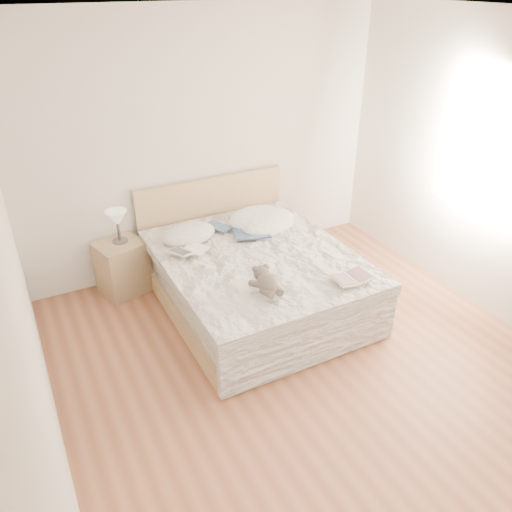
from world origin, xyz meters
name	(u,v)px	position (x,y,z in m)	size (l,w,h in m)	color
floor	(319,374)	(0.00, 0.00, 0.00)	(4.00, 4.50, 0.00)	brown
ceiling	(348,16)	(0.00, 0.00, 2.70)	(4.00, 4.50, 0.00)	white
wall_back	(206,145)	(0.00, 2.25, 1.35)	(4.00, 0.02, 2.70)	silver
wall_left	(24,306)	(-2.00, 0.00, 1.35)	(0.02, 4.50, 2.70)	silver
window	(495,160)	(1.99, 0.30, 1.45)	(0.02, 1.30, 1.10)	white
bed	(253,276)	(0.00, 1.19, 0.31)	(1.72, 2.14, 1.00)	tan
nightstand	(122,267)	(-1.09, 2.01, 0.28)	(0.45, 0.40, 0.56)	#9F8760
table_lamp	(117,220)	(-1.07, 2.04, 0.80)	(0.24, 0.24, 0.34)	#4E4943
pillow_left	(189,234)	(-0.45, 1.72, 0.64)	(0.57, 0.40, 0.17)	white
pillow_middle	(255,218)	(0.32, 1.76, 0.64)	(0.64, 0.45, 0.19)	white
pillow_right	(268,223)	(0.39, 1.59, 0.64)	(0.67, 0.47, 0.20)	white
blouse	(250,227)	(0.17, 1.60, 0.63)	(0.56, 0.60, 0.02)	navy
photo_book	(188,251)	(-0.57, 1.42, 0.63)	(0.32, 0.22, 0.02)	white
childrens_book	(351,278)	(0.49, 0.31, 0.63)	(0.35, 0.24, 0.02)	beige
teddy_bear	(268,290)	(-0.24, 0.46, 0.65)	(0.22, 0.31, 0.17)	brown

